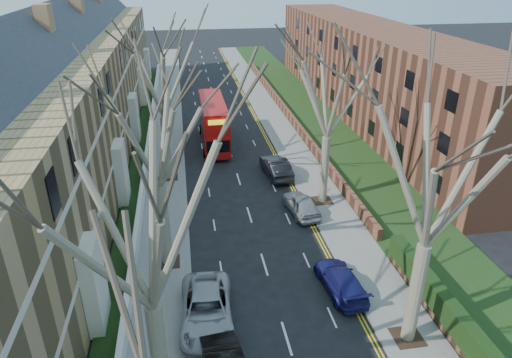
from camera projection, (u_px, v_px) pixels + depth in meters
name	position (u px, v px, depth m)	size (l,w,h in m)	color
pavement_left	(167.00, 134.00, 47.76)	(3.00, 102.00, 0.12)	slate
pavement_right	(279.00, 128.00, 49.52)	(3.00, 102.00, 0.12)	slate
terrace_left	(65.00, 109.00, 37.15)	(9.70, 78.00, 13.60)	#9C804F
flats_right	(370.00, 71.00, 52.64)	(13.97, 54.00, 10.00)	brown
front_wall_left	(147.00, 159.00, 40.16)	(0.30, 78.00, 1.00)	white
grass_verge_right	(319.00, 125.00, 50.14)	(6.00, 102.00, 0.06)	#1C3513
tree_left_mid	(140.00, 203.00, 14.34)	(10.50, 10.50, 14.71)	#6D634E
tree_left_far	(153.00, 116.00, 23.37)	(10.15, 10.15, 14.22)	#6D634E
tree_left_dist	(159.00, 63.00, 33.91)	(10.50, 10.50, 14.71)	#6D634E
tree_right_mid	(442.00, 156.00, 17.79)	(10.50, 10.50, 14.71)	#6D634E
tree_right_far	(331.00, 80.00, 30.38)	(10.15, 10.15, 14.22)	#6D634E
double_decker_bus	(214.00, 124.00, 44.43)	(2.60, 10.09, 4.25)	#A90E0C
car_left_far	(207.00, 309.00, 22.69)	(2.56, 5.54, 1.54)	#B0AFB5
car_right_near	(341.00, 280.00, 24.92)	(1.83, 4.50, 1.31)	navy
car_right_mid	(301.00, 204.00, 32.59)	(1.72, 4.26, 1.45)	gray
car_right_far	(276.00, 167.00, 38.26)	(1.70, 4.87, 1.60)	black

